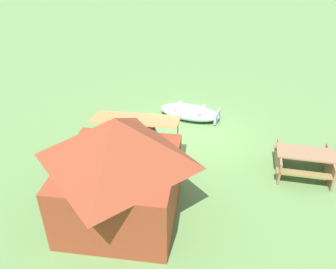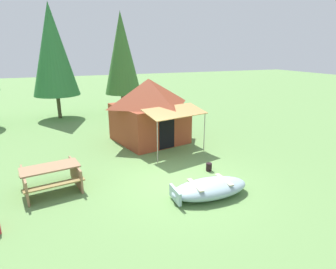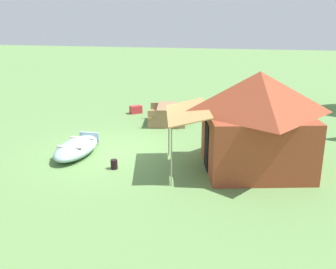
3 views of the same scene
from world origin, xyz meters
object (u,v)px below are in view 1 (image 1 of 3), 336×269
beached_rowboat (190,112)px  fuel_can (153,130)px  picnic_table (304,161)px  canvas_cabin_tent (119,168)px

beached_rowboat → fuel_can: 1.81m
beached_rowboat → picnic_table: (-4.25, 2.11, 0.22)m
beached_rowboat → picnic_table: 4.75m
canvas_cabin_tent → beached_rowboat: bearing=-90.2°
fuel_can → canvas_cabin_tent: bearing=102.1°
fuel_can → picnic_table: bearing=174.0°
beached_rowboat → fuel_can: (0.89, 1.57, -0.11)m
canvas_cabin_tent → picnic_table: canvas_cabin_tent is taller
picnic_table → canvas_cabin_tent: bearing=39.3°
beached_rowboat → picnic_table: picnic_table is taller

